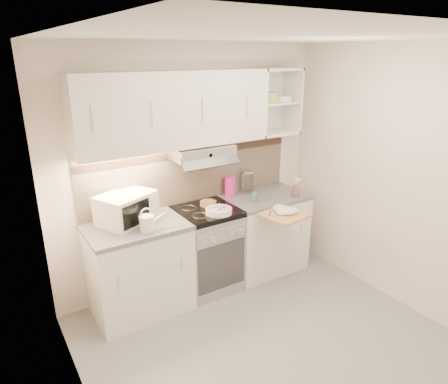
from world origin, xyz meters
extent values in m
plane|color=#98989A|center=(0.00, 0.00, 0.00)|extent=(3.00, 3.00, 0.00)
cube|color=silver|center=(0.00, 1.40, 1.25)|extent=(3.00, 0.04, 2.50)
cube|color=silver|center=(-1.50, 0.00, 1.25)|extent=(0.04, 2.80, 2.50)
cube|color=silver|center=(1.50, 0.00, 1.25)|extent=(0.04, 2.80, 2.50)
cube|color=white|center=(0.00, 0.00, 2.50)|extent=(3.00, 2.80, 0.04)
cube|color=#C6B299|center=(0.00, 1.39, 1.22)|extent=(2.40, 0.02, 0.64)
cube|color=#32231B|center=(0.00, 1.38, 1.42)|extent=(2.40, 0.01, 0.08)
cube|color=white|center=(-0.25, 1.23, 1.90)|extent=(1.90, 0.34, 0.70)
cube|color=white|center=(0.95, 1.23, 1.90)|extent=(0.50, 0.34, 0.70)
cylinder|color=#89C74C|center=(0.87, 1.23, 1.95)|extent=(0.19, 0.19, 0.10)
cylinder|color=white|center=(1.07, 1.23, 1.93)|extent=(0.18, 0.18, 0.06)
cube|color=#B7B7BC|center=(0.00, 1.20, 1.48)|extent=(0.60, 0.40, 0.12)
cube|color=white|center=(-0.75, 1.10, 0.43)|extent=(0.90, 0.60, 0.86)
cube|color=slate|center=(-0.75, 1.10, 0.88)|extent=(0.92, 0.62, 0.04)
cube|color=white|center=(0.75, 1.10, 0.43)|extent=(0.90, 0.60, 0.86)
cube|color=slate|center=(0.75, 1.10, 0.88)|extent=(0.92, 0.62, 0.04)
cube|color=#B7B7BC|center=(0.00, 1.10, 0.42)|extent=(0.60, 0.58, 0.85)
cube|color=black|center=(0.00, 1.10, 0.88)|extent=(0.60, 0.60, 0.05)
cube|color=white|center=(-0.79, 1.22, 1.04)|extent=(0.60, 0.53, 0.28)
cube|color=black|center=(-0.79, 1.04, 1.04)|extent=(0.30, 0.15, 0.21)
cylinder|color=white|center=(-0.71, 0.94, 0.97)|extent=(0.13, 0.13, 0.14)
cone|color=white|center=(-0.61, 0.94, 0.99)|extent=(0.18, 0.04, 0.11)
torus|color=white|center=(-0.71, 0.94, 1.06)|extent=(0.11, 0.02, 0.11)
cylinder|color=white|center=(0.05, 0.94, 0.91)|extent=(0.26, 0.26, 0.02)
cylinder|color=white|center=(0.05, 0.94, 0.92)|extent=(0.26, 0.26, 0.02)
cylinder|color=white|center=(0.05, 0.94, 0.94)|extent=(0.26, 0.26, 0.02)
cube|color=silver|center=(0.05, 0.94, 0.95)|extent=(0.17, 0.04, 0.01)
cylinder|color=#9B5A36|center=(0.07, 1.18, 0.92)|extent=(0.17, 0.17, 0.04)
cylinder|color=#E81F94|center=(0.42, 1.30, 1.01)|extent=(0.11, 0.11, 0.22)
cube|color=#E81F94|center=(0.47, 1.30, 1.04)|extent=(0.01, 0.03, 0.09)
cylinder|color=white|center=(0.66, 1.30, 1.01)|extent=(0.13, 0.13, 0.23)
cylinder|color=#B7B7BC|center=(0.66, 1.30, 1.14)|extent=(0.13, 0.13, 0.02)
cylinder|color=white|center=(0.54, 1.01, 0.94)|extent=(0.06, 0.06, 0.08)
cylinder|color=#2583BA|center=(0.54, 1.01, 0.99)|extent=(0.07, 0.07, 0.02)
cone|color=pink|center=(1.02, 0.90, 0.97)|extent=(0.09, 0.09, 0.14)
cube|color=tan|center=(0.62, 0.60, 0.87)|extent=(0.47, 0.43, 0.02)
camera|label=1|loc=(-1.88, -2.16, 2.40)|focal=32.00mm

